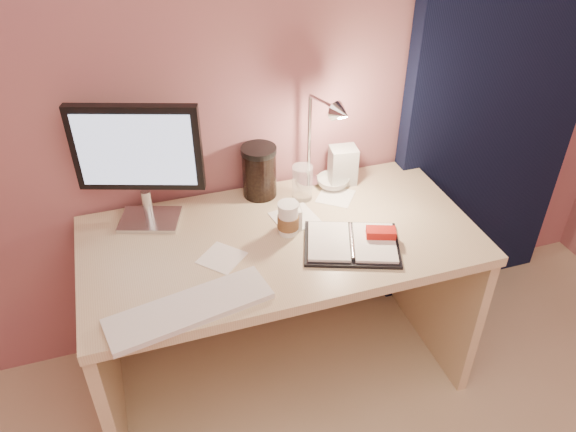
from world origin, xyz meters
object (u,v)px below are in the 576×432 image
object	(u,v)px
coffee_cup	(288,219)
dark_jar	(259,174)
product_box	(343,165)
desk_lamp	(309,139)
keyboard	(190,309)
desk	(276,271)
monitor	(139,155)
clear_cup	(302,183)
bowl	(333,182)
lotion_bottle	(294,214)
planner	(354,242)

from	to	relation	value
coffee_cup	dark_jar	size ratio (longest dim) A/B	0.67
coffee_cup	product_box	size ratio (longest dim) A/B	0.79
dark_jar	desk_lamp	world-z (taller)	desk_lamp
keyboard	coffee_cup	bearing A→B (deg)	24.13
desk	dark_jar	world-z (taller)	dark_jar
monitor	dark_jar	xyz separation A→B (m)	(0.43, 0.05, -0.19)
desk	monitor	world-z (taller)	monitor
clear_cup	dark_jar	distance (m)	0.17
monitor	bowl	bearing A→B (deg)	19.68
coffee_cup	dark_jar	distance (m)	0.28
clear_cup	lotion_bottle	world-z (taller)	clear_cup
bowl	keyboard	bearing A→B (deg)	-142.29
coffee_cup	dark_jar	bearing A→B (deg)	96.00
keyboard	planner	world-z (taller)	planner
monitor	dark_jar	size ratio (longest dim) A/B	2.51
lotion_bottle	clear_cup	bearing A→B (deg)	61.92
planner	lotion_bottle	world-z (taller)	lotion_bottle
desk	keyboard	distance (m)	0.56
monitor	keyboard	world-z (taller)	monitor
lotion_bottle	desk	bearing A→B (deg)	148.38
planner	coffee_cup	distance (m)	0.24
desk	bowl	bearing A→B (deg)	30.40
monitor	planner	world-z (taller)	monitor
keyboard	clear_cup	xyz separation A→B (m)	(0.52, 0.48, 0.06)
dark_jar	lotion_bottle	bearing A→B (deg)	-76.99
monitor	planner	xyz separation A→B (m)	(0.66, -0.36, -0.27)
keyboard	bowl	distance (m)	0.84
clear_cup	product_box	bearing A→B (deg)	16.99
lotion_bottle	planner	bearing A→B (deg)	-44.66
clear_cup	planner	bearing A→B (deg)	-77.57
bowl	product_box	world-z (taller)	product_box
desk	product_box	distance (m)	0.50
desk	dark_jar	size ratio (longest dim) A/B	7.53
coffee_cup	desk_lamp	xyz separation A→B (m)	(0.14, 0.19, 0.20)
planner	product_box	world-z (taller)	product_box
keyboard	dark_jar	bearing A→B (deg)	45.11
coffee_cup	keyboard	bearing A→B (deg)	-145.09
keyboard	product_box	size ratio (longest dim) A/B	3.20
planner	dark_jar	size ratio (longest dim) A/B	2.10
desk	monitor	size ratio (longest dim) A/B	3.00
lotion_bottle	desk_lamp	world-z (taller)	desk_lamp
planner	desk_lamp	bearing A→B (deg)	119.18
clear_cup	keyboard	bearing A→B (deg)	-137.63
planner	lotion_bottle	bearing A→B (deg)	155.53
bowl	coffee_cup	bearing A→B (deg)	-138.42
dark_jar	monitor	bearing A→B (deg)	-173.13
keyboard	desk	bearing A→B (deg)	31.88
coffee_cup	lotion_bottle	bearing A→B (deg)	39.66
planner	dark_jar	xyz separation A→B (m)	(-0.22, 0.41, 0.08)
keyboard	desk_lamp	distance (m)	0.76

